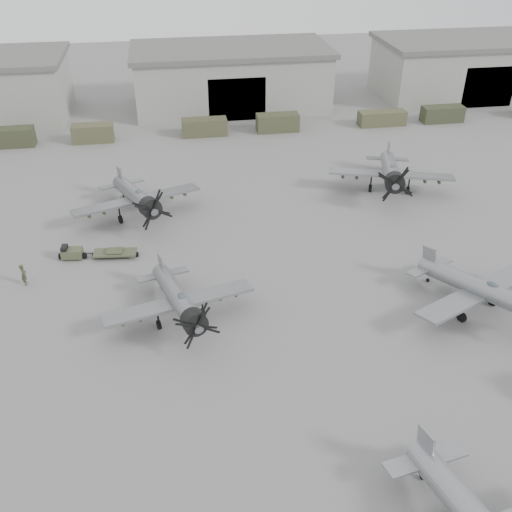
{
  "coord_description": "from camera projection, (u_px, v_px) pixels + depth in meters",
  "views": [
    {
      "loc": [
        -9.99,
        -23.62,
        27.64
      ],
      "look_at": [
        -3.75,
        15.16,
        2.5
      ],
      "focal_mm": 40.0,
      "sensor_mm": 36.0,
      "label": 1
    }
  ],
  "objects": [
    {
      "name": "ground",
      "position": [
        353.0,
        412.0,
        35.88
      ],
      "size": [
        220.0,
        220.0,
        0.0
      ],
      "primitive_type": "plane",
      "color": "slate",
      "rests_on": "ground"
    },
    {
      "name": "hangar_center",
      "position": [
        231.0,
        77.0,
        85.04
      ],
      "size": [
        29.0,
        14.8,
        8.7
      ],
      "color": "#999A90",
      "rests_on": "ground"
    },
    {
      "name": "hangar_right",
      "position": [
        469.0,
        66.0,
        90.13
      ],
      "size": [
        29.0,
        14.8,
        8.7
      ],
      "color": "#999A90",
      "rests_on": "ground"
    },
    {
      "name": "support_truck_1",
      "position": [
        14.0,
        137.0,
        72.86
      ],
      "size": [
        4.99,
        2.2,
        2.38
      ],
      "primitive_type": "cube",
      "color": "#363925",
      "rests_on": "ground"
    },
    {
      "name": "support_truck_2",
      "position": [
        93.0,
        133.0,
        74.2
      ],
      "size": [
        5.24,
        2.2,
        2.28
      ],
      "primitive_type": "cube",
      "color": "#4A4930",
      "rests_on": "ground"
    },
    {
      "name": "support_truck_3",
      "position": [
        204.0,
        127.0,
        76.17
      ],
      "size": [
        6.0,
        2.2,
        2.23
      ],
      "primitive_type": "cube",
      "color": "#45442D",
      "rests_on": "ground"
    },
    {
      "name": "support_truck_4",
      "position": [
        278.0,
        123.0,
        77.47
      ],
      "size": [
        5.72,
        2.2,
        2.35
      ],
      "primitive_type": "cube",
      "color": "#41422B",
      "rests_on": "ground"
    },
    {
      "name": "support_truck_5",
      "position": [
        382.0,
        118.0,
        79.56
      ],
      "size": [
        6.59,
        2.2,
        1.98
      ],
      "primitive_type": "cube",
      "color": "#494A30",
      "rests_on": "ground"
    },
    {
      "name": "support_truck_6",
      "position": [
        442.0,
        114.0,
        80.7
      ],
      "size": [
        5.87,
        2.2,
        2.19
      ],
      "primitive_type": "cube",
      "color": "#353925",
      "rests_on": "ground"
    },
    {
      "name": "aircraft_mid_1",
      "position": [
        180.0,
        301.0,
        42.16
      ],
      "size": [
        11.56,
        10.41,
        4.6
      ],
      "rotation": [
        0.0,
        0.0,
        0.25
      ],
      "color": "gray",
      "rests_on": "ground"
    },
    {
      "name": "aircraft_mid_2",
      "position": [
        484.0,
        290.0,
        43.1
      ],
      "size": [
        11.87,
        10.76,
        4.86
      ],
      "rotation": [
        0.0,
        0.0,
        0.42
      ],
      "color": "gray",
      "rests_on": "ground"
    },
    {
      "name": "aircraft_far_0",
      "position": [
        138.0,
        198.0,
        55.85
      ],
      "size": [
        12.78,
        11.52,
        5.14
      ],
      "rotation": [
        0.0,
        0.0,
        0.34
      ],
      "color": "gray",
      "rests_on": "ground"
    },
    {
      "name": "aircraft_far_1",
      "position": [
        391.0,
        172.0,
        60.69
      ],
      "size": [
        13.32,
        11.99,
        5.33
      ],
      "rotation": [
        0.0,
        0.0,
        -0.3
      ],
      "color": "gray",
      "rests_on": "ground"
    },
    {
      "name": "tug_trailer",
      "position": [
        88.0,
        253.0,
        50.77
      ],
      "size": [
        6.64,
        1.89,
        1.32
      ],
      "rotation": [
        0.0,
        0.0,
        -0.1
      ],
      "color": "#444A31",
      "rests_on": "ground"
    },
    {
      "name": "ground_crew",
      "position": [
        24.0,
        274.0,
        47.1
      ],
      "size": [
        0.62,
        0.8,
        1.93
      ],
      "primitive_type": "imported",
      "rotation": [
        0.0,
        0.0,
        1.81
      ],
      "color": "#383C27",
      "rests_on": "ground"
    }
  ]
}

